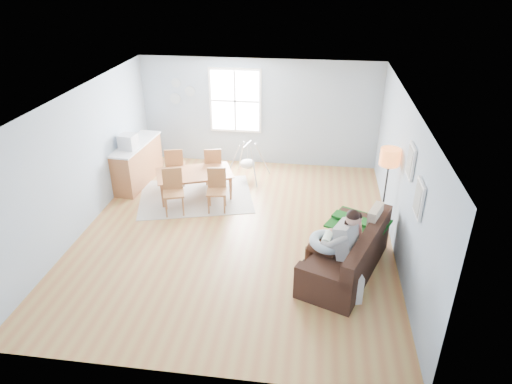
# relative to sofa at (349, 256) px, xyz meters

# --- Properties ---
(room) EXTENTS (8.40, 9.40, 3.90)m
(room) POSITION_rel_sofa_xyz_m (-2.12, 1.00, 2.11)
(room) COLOR #A7693B
(window) EXTENTS (1.32, 0.08, 1.62)m
(window) POSITION_rel_sofa_xyz_m (-2.72, 4.46, 1.34)
(window) COLOR white
(window) RESTS_ON room
(pictures) EXTENTS (0.05, 1.34, 0.74)m
(pictures) POSITION_rel_sofa_xyz_m (0.84, -0.05, 1.54)
(pictures) COLOR white
(pictures) RESTS_ON room
(wall_plates) EXTENTS (0.67, 0.02, 0.66)m
(wall_plates) POSITION_rel_sofa_xyz_m (-4.12, 4.47, 1.52)
(wall_plates) COLOR #96ABB4
(wall_plates) RESTS_ON room
(sofa) EXTENTS (1.66, 2.36, 0.88)m
(sofa) POSITION_rel_sofa_xyz_m (0.00, 0.00, 0.00)
(sofa) COLOR black
(sofa) RESTS_ON room
(green_throw) EXTENTS (1.26, 1.19, 0.04)m
(green_throw) POSITION_rel_sofa_xyz_m (0.19, 0.71, 0.25)
(green_throw) COLOR #135514
(green_throw) RESTS_ON sofa
(beige_pillow) EXTENTS (0.32, 0.53, 0.51)m
(beige_pillow) POSITION_rel_sofa_xyz_m (0.42, 0.45, 0.48)
(beige_pillow) COLOR beige
(beige_pillow) RESTS_ON sofa
(father) EXTENTS (1.04, 0.74, 1.40)m
(father) POSITION_rel_sofa_xyz_m (-0.24, -0.24, 0.44)
(father) COLOR gray
(father) RESTS_ON sofa
(nursing_pillow) EXTENTS (0.79, 0.78, 0.24)m
(nursing_pillow) POSITION_rel_sofa_xyz_m (-0.39, -0.18, 0.38)
(nursing_pillow) COLOR #AAC3D5
(nursing_pillow) RESTS_ON father
(infant) EXTENTS (0.21, 0.39, 0.14)m
(infant) POSITION_rel_sofa_xyz_m (-0.38, -0.14, 0.46)
(infant) COLOR silver
(infant) RESTS_ON nursing_pillow
(toddler) EXTENTS (0.58, 0.46, 0.86)m
(toddler) POSITION_rel_sofa_xyz_m (-0.00, 0.22, 0.43)
(toddler) COLOR silver
(toddler) RESTS_ON sofa
(floor_lamp) EXTENTS (0.36, 0.36, 1.78)m
(floor_lamp) POSITION_rel_sofa_xyz_m (0.68, 1.34, 1.16)
(floor_lamp) COLOR black
(floor_lamp) RESTS_ON room
(storage_cube) EXTENTS (0.53, 0.49, 0.49)m
(storage_cube) POSITION_rel_sofa_xyz_m (-0.07, -0.71, -0.07)
(storage_cube) COLOR silver
(storage_cube) RESTS_ON room
(rug) EXTENTS (2.90, 2.48, 0.01)m
(rug) POSITION_rel_sofa_xyz_m (-3.29, 2.36, -0.31)
(rug) COLOR #A19D93
(rug) RESTS_ON room
(dining_table) EXTENTS (1.87, 1.46, 0.58)m
(dining_table) POSITION_rel_sofa_xyz_m (-3.29, 2.36, -0.02)
(dining_table) COLOR brown
(dining_table) RESTS_ON rug
(chair_sw) EXTENTS (0.55, 0.55, 0.96)m
(chair_sw) POSITION_rel_sofa_xyz_m (-3.57, 1.65, 0.23)
(chair_sw) COLOR #956233
(chair_sw) RESTS_ON rug
(chair_se) EXTENTS (0.47, 0.47, 0.91)m
(chair_se) POSITION_rel_sofa_xyz_m (-2.69, 1.89, 0.21)
(chair_se) COLOR #956233
(chair_se) RESTS_ON rug
(chair_nw) EXTENTS (0.53, 0.53, 0.96)m
(chair_nw) POSITION_rel_sofa_xyz_m (-3.88, 2.83, 0.24)
(chair_nw) COLOR #956233
(chair_nw) RESTS_ON rug
(chair_ne) EXTENTS (0.50, 0.50, 0.93)m
(chair_ne) POSITION_rel_sofa_xyz_m (-3.03, 3.07, 0.21)
(chair_ne) COLOR #956233
(chair_ne) RESTS_ON rug
(counter) EXTENTS (0.66, 1.83, 1.00)m
(counter) POSITION_rel_sofa_xyz_m (-4.82, 2.91, 0.20)
(counter) COLOR brown
(counter) RESTS_ON room
(monitor) EXTENTS (0.40, 0.38, 0.33)m
(monitor) POSITION_rel_sofa_xyz_m (-4.83, 2.57, 0.86)
(monitor) COLOR silver
(monitor) RESTS_ON counter
(baby_swing) EXTENTS (1.05, 1.07, 0.89)m
(baby_swing) POSITION_rel_sofa_xyz_m (-2.28, 3.48, 0.09)
(baby_swing) COLOR silver
(baby_swing) RESTS_ON room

